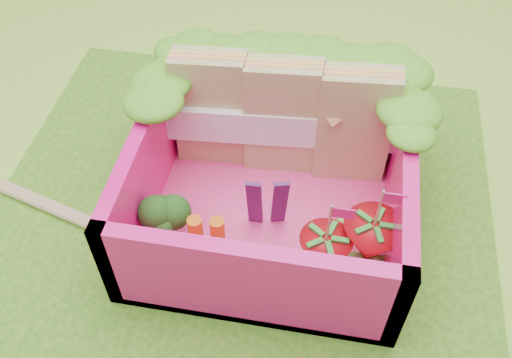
{
  "coord_description": "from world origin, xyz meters",
  "views": [
    {
      "loc": [
        0.4,
        -1.72,
        2.4
      ],
      "look_at": [
        0.08,
        0.1,
        0.28
      ],
      "focal_mm": 40.0,
      "sensor_mm": 36.0,
      "label": 1
    }
  ],
  "objects": [
    {
      "name": "ground",
      "position": [
        0.0,
        0.0,
        0.0
      ],
      "size": [
        14.0,
        14.0,
        0.0
      ],
      "primitive_type": "plane",
      "color": "#98D23B",
      "rests_on": "ground"
    },
    {
      "name": "placemat",
      "position": [
        0.0,
        0.0,
        0.01
      ],
      "size": [
        2.6,
        2.6,
        0.03
      ],
      "primitive_type": "cube",
      "color": "#458C1F",
      "rests_on": "ground"
    },
    {
      "name": "bento_floor",
      "position": [
        0.16,
        0.1,
        0.06
      ],
      "size": [
        1.3,
        1.3,
        0.05
      ],
      "primitive_type": "cube",
      "color": "#F73F8F",
      "rests_on": "placemat"
    },
    {
      "name": "bento_box",
      "position": [
        0.16,
        0.1,
        0.31
      ],
      "size": [
        1.3,
        1.3,
        0.55
      ],
      "color": "#FF1587",
      "rests_on": "placemat"
    },
    {
      "name": "lettuce_ruffle",
      "position": [
        0.16,
        0.56,
        0.64
      ],
      "size": [
        1.43,
        0.76,
        0.11
      ],
      "color": "#398017",
      "rests_on": "bento_box"
    },
    {
      "name": "sandwich_stack",
      "position": [
        0.16,
        0.43,
        0.4
      ],
      "size": [
        1.21,
        0.27,
        0.66
      ],
      "color": "tan",
      "rests_on": "bento_floor"
    },
    {
      "name": "broccoli",
      "position": [
        -0.33,
        -0.18,
        0.25
      ],
      "size": [
        0.31,
        0.31,
        0.25
      ],
      "color": "#6C9F4D",
      "rests_on": "bento_floor"
    },
    {
      "name": "carrot_sticks",
      "position": [
        -0.1,
        -0.24,
        0.21
      ],
      "size": [
        0.17,
        0.1,
        0.27
      ],
      "color": "#FD5915",
      "rests_on": "bento_floor"
    },
    {
      "name": "purple_wedges",
      "position": [
        0.16,
        -0.03,
        0.27
      ],
      "size": [
        0.19,
        0.05,
        0.38
      ],
      "color": "#441856",
      "rests_on": "bento_floor"
    },
    {
      "name": "strawberry_left",
      "position": [
        0.45,
        -0.23,
        0.21
      ],
      "size": [
        0.24,
        0.24,
        0.48
      ],
      "color": "red",
      "rests_on": "bento_floor"
    },
    {
      "name": "strawberry_right",
      "position": [
        0.66,
        -0.15,
        0.22
      ],
      "size": [
        0.28,
        0.28,
        0.52
      ],
      "color": "red",
      "rests_on": "bento_floor"
    },
    {
      "name": "snap_peas",
      "position": [
        0.54,
        -0.13,
        0.11
      ],
      "size": [
        0.64,
        0.52,
        0.05
      ],
      "color": "#51AA35",
      "rests_on": "bento_floor"
    },
    {
      "name": "chopsticks",
      "position": [
        -1.06,
        -0.06,
        0.05
      ],
      "size": [
        2.11,
        0.63,
        0.05
      ],
      "color": "#E3BC7C",
      "rests_on": "placemat"
    }
  ]
}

